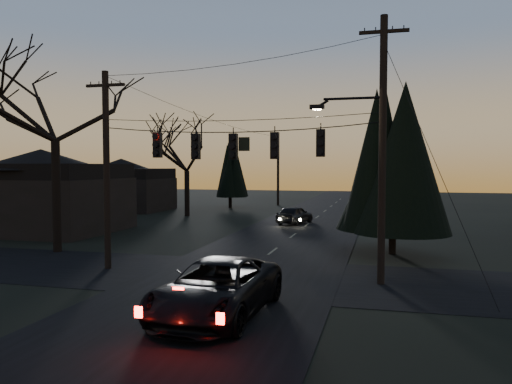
% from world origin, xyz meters
% --- Properties ---
extents(ground_plane, '(160.00, 160.00, 0.00)m').
position_xyz_m(ground_plane, '(0.00, 0.00, 0.00)').
color(ground_plane, black).
extents(main_road, '(8.00, 120.00, 0.02)m').
position_xyz_m(main_road, '(0.00, 20.00, 0.01)').
color(main_road, black).
rests_on(main_road, ground).
extents(cross_road, '(60.00, 7.00, 0.02)m').
position_xyz_m(cross_road, '(0.00, 10.00, 0.01)').
color(cross_road, black).
rests_on(cross_road, ground).
extents(utility_pole_right, '(5.00, 0.30, 10.00)m').
position_xyz_m(utility_pole_right, '(5.50, 10.00, 0.00)').
color(utility_pole_right, black).
rests_on(utility_pole_right, ground).
extents(utility_pole_left, '(1.80, 0.30, 8.50)m').
position_xyz_m(utility_pole_left, '(-6.00, 10.00, 0.00)').
color(utility_pole_left, black).
rests_on(utility_pole_left, ground).
extents(utility_pole_far_r, '(1.80, 0.30, 8.50)m').
position_xyz_m(utility_pole_far_r, '(5.50, 38.00, 0.00)').
color(utility_pole_far_r, black).
rests_on(utility_pole_far_r, ground).
extents(utility_pole_far_l, '(0.30, 0.30, 8.00)m').
position_xyz_m(utility_pole_far_l, '(-6.00, 46.00, 0.00)').
color(utility_pole_far_l, black).
rests_on(utility_pole_far_l, ground).
extents(span_signal_assembly, '(11.50, 0.44, 1.53)m').
position_xyz_m(span_signal_assembly, '(-0.24, 10.00, 5.29)').
color(span_signal_assembly, black).
rests_on(span_signal_assembly, ground).
extents(bare_tree_left, '(8.87, 8.87, 11.49)m').
position_xyz_m(bare_tree_left, '(-10.82, 13.16, 8.04)').
color(bare_tree_left, black).
rests_on(bare_tree_left, ground).
extents(evergreen_right, '(4.76, 4.76, 8.02)m').
position_xyz_m(evergreen_right, '(6.03, 16.83, 4.60)').
color(evergreen_right, black).
rests_on(evergreen_right, ground).
extents(bare_tree_dist, '(7.81, 7.81, 8.04)m').
position_xyz_m(bare_tree_dist, '(-11.36, 32.14, 5.62)').
color(bare_tree_dist, black).
rests_on(bare_tree_dist, ground).
extents(evergreen_dist, '(3.26, 3.26, 6.22)m').
position_xyz_m(evergreen_dist, '(-10.28, 41.54, 3.70)').
color(evergreen_dist, black).
rests_on(evergreen_dist, ground).
extents(house_left_near, '(10.00, 8.00, 5.60)m').
position_xyz_m(house_left_near, '(-17.00, 20.00, 2.80)').
color(house_left_near, black).
rests_on(house_left_near, ground).
extents(house_left_far, '(9.00, 7.00, 5.20)m').
position_xyz_m(house_left_far, '(-20.00, 36.00, 2.60)').
color(house_left_far, black).
rests_on(house_left_far, ground).
extents(suv_near, '(3.02, 6.02, 1.63)m').
position_xyz_m(suv_near, '(0.80, 4.68, 0.82)').
color(suv_near, black).
rests_on(suv_near, ground).
extents(sedan_oncoming_a, '(2.62, 4.36, 1.39)m').
position_xyz_m(sedan_oncoming_a, '(-1.03, 28.57, 0.70)').
color(sedan_oncoming_a, black).
rests_on(sedan_oncoming_a, ground).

